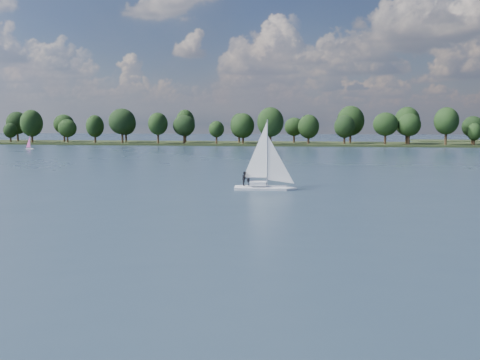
{
  "coord_description": "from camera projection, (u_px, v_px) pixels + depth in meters",
  "views": [
    {
      "loc": [
        6.36,
        -16.46,
        8.67
      ],
      "look_at": [
        -2.84,
        41.65,
        2.5
      ],
      "focal_mm": 40.0,
      "sensor_mm": 36.0,
      "label": 1
    }
  ],
  "objects": [
    {
      "name": "treeline",
      "position": [
        302.0,
        125.0,
        221.96
      ],
      "size": [
        562.31,
        74.01,
        18.11
      ],
      "color": "black",
      "rests_on": "ground"
    },
    {
      "name": "ground",
      "position": [
        295.0,
        164.0,
        116.29
      ],
      "size": [
        700.0,
        700.0,
        0.0
      ],
      "primitive_type": "plane",
      "color": "#233342",
      "rests_on": "ground"
    },
    {
      "name": "far_shore",
      "position": [
        309.0,
        145.0,
        226.31
      ],
      "size": [
        660.0,
        40.0,
        1.5
      ],
      "primitive_type": "cube",
      "color": "black",
      "rests_on": "ground"
    },
    {
      "name": "dinghy_pink",
      "position": [
        30.0,
        146.0,
        186.32
      ],
      "size": [
        3.18,
        1.46,
        4.94
      ],
      "rotation": [
        0.0,
        0.0,
        -0.08
      ],
      "color": "silver",
      "rests_on": "ground"
    },
    {
      "name": "sailboat",
      "position": [
        261.0,
        169.0,
        70.42
      ],
      "size": [
        7.53,
        2.7,
        9.71
      ],
      "rotation": [
        0.0,
        0.0,
        0.09
      ],
      "color": "silver",
      "rests_on": "ground"
    }
  ]
}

